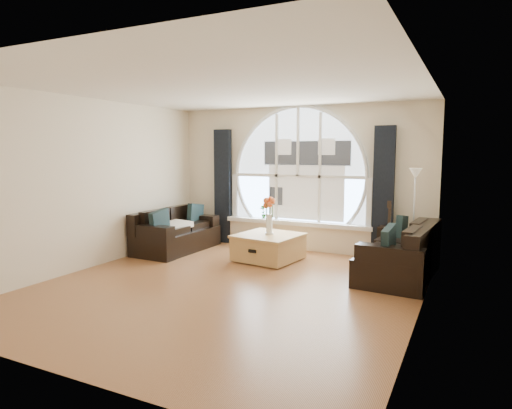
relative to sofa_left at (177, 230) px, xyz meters
name	(u,v)px	position (x,y,z in m)	size (l,w,h in m)	color
ground	(227,287)	(1.99, -1.56, -0.40)	(5.00, 5.50, 0.01)	brown
ceiling	(226,87)	(1.99, -1.56, 2.30)	(5.00, 5.50, 0.01)	silver
wall_back	(299,178)	(1.99, 1.19, 0.95)	(5.00, 0.01, 2.70)	beige
wall_front	(55,216)	(1.99, -4.31, 0.95)	(5.00, 0.01, 2.70)	beige
wall_left	(91,184)	(-0.51, -1.56, 0.95)	(0.01, 5.50, 2.70)	beige
wall_right	(423,198)	(4.49, -1.56, 0.95)	(0.01, 5.50, 2.70)	beige
attic_slope	(399,107)	(4.19, -1.56, 1.95)	(0.92, 5.50, 0.72)	silver
arched_window	(298,164)	(1.99, 1.16, 1.23)	(2.60, 0.06, 2.15)	silver
window_sill	(296,223)	(1.99, 1.09, 0.11)	(2.90, 0.22, 0.08)	white
window_frame	(298,164)	(1.99, 1.13, 1.23)	(2.76, 0.08, 2.15)	white
neighbor_house	(306,171)	(2.14, 1.15, 1.10)	(1.70, 0.02, 1.50)	silver
curtain_left	(223,187)	(0.39, 1.07, 0.75)	(0.35, 0.12, 2.30)	black
curtain_right	(383,193)	(3.59, 1.07, 0.75)	(0.35, 0.12, 2.30)	black
sofa_left	(177,230)	(0.00, 0.00, 0.00)	(0.86, 1.72, 0.76)	black
sofa_right	(399,251)	(4.03, -0.04, 0.00)	(0.90, 1.79, 0.80)	black
coffee_chest	(269,246)	(1.87, 0.08, -0.16)	(1.00, 1.00, 0.49)	tan
throw_blanket	(173,226)	(0.01, -0.15, 0.10)	(0.55, 0.55, 0.10)	silver
vase_flowers	(269,212)	(1.87, 0.10, 0.44)	(0.24, 0.24, 0.70)	white
floor_lamp	(414,219)	(4.15, 0.62, 0.40)	(0.24, 0.24, 1.60)	#B2B2B2
guitar	(389,232)	(3.75, 0.80, 0.13)	(0.36, 0.24, 1.06)	brown
potted_plant	(263,211)	(1.29, 1.09, 0.29)	(0.15, 0.10, 0.28)	#1E6023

